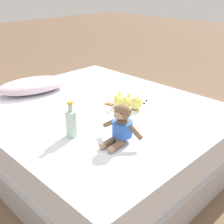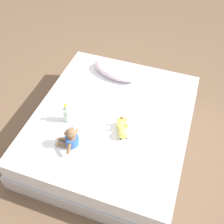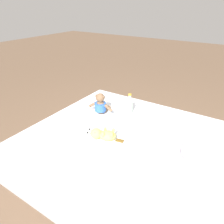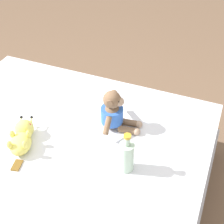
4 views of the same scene
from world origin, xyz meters
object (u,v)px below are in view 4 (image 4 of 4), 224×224
object	(u,v)px
bed	(40,202)
glass_bottle	(127,156)
plush_monkey	(114,113)
plush_yellow_creature	(22,137)

from	to	relation	value
bed	glass_bottle	size ratio (longest dim) A/B	8.05
plush_monkey	plush_yellow_creature	distance (m)	0.50
plush_yellow_creature	glass_bottle	bearing A→B (deg)	-175.79
plush_monkey	plush_yellow_creature	xyz separation A→B (m)	(0.39, 0.30, -0.05)
bed	plush_yellow_creature	xyz separation A→B (m)	(0.17, -0.17, 0.26)
bed	plush_monkey	world-z (taller)	plush_monkey
plush_monkey	glass_bottle	xyz separation A→B (m)	(-0.17, 0.26, -0.01)
bed	glass_bottle	bearing A→B (deg)	-152.00
plush_monkey	glass_bottle	distance (m)	0.31
bed	plush_monkey	bearing A→B (deg)	-115.98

